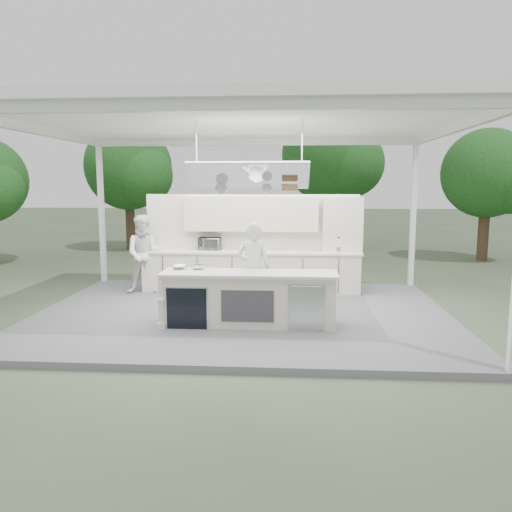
# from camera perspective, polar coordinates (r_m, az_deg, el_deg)

# --- Properties ---
(ground) EXTENTS (90.00, 90.00, 0.00)m
(ground) POSITION_cam_1_polar(r_m,az_deg,el_deg) (9.91, -1.50, -7.03)
(ground) COLOR #48583C
(ground) RESTS_ON ground
(stage_deck) EXTENTS (8.00, 6.00, 0.12)m
(stage_deck) POSITION_cam_1_polar(r_m,az_deg,el_deg) (9.89, -1.50, -6.69)
(stage_deck) COLOR #57575B
(stage_deck) RESTS_ON ground
(tent) EXTENTS (8.20, 6.20, 3.86)m
(tent) POSITION_cam_1_polar(r_m,az_deg,el_deg) (9.61, -1.57, 14.82)
(tent) COLOR white
(tent) RESTS_ON ground
(demo_island) EXTENTS (3.10, 0.79, 0.95)m
(demo_island) POSITION_cam_1_polar(r_m,az_deg,el_deg) (8.87, -0.93, -4.88)
(demo_island) COLOR beige
(demo_island) RESTS_ON stage_deck
(back_counter) EXTENTS (5.08, 0.72, 0.95)m
(back_counter) POSITION_cam_1_polar(r_m,az_deg,el_deg) (11.63, -0.60, -1.73)
(back_counter) COLOR beige
(back_counter) RESTS_ON stage_deck
(back_wall_unit) EXTENTS (5.05, 0.48, 2.25)m
(back_wall_unit) POSITION_cam_1_polar(r_m,az_deg,el_deg) (11.68, 1.65, 3.15)
(back_wall_unit) COLOR beige
(back_wall_unit) RESTS_ON stage_deck
(tree_cluster) EXTENTS (19.55, 9.40, 5.85)m
(tree_cluster) POSITION_cam_1_polar(r_m,az_deg,el_deg) (19.33, 0.83, 10.23)
(tree_cluster) COLOR #4B3525
(tree_cluster) RESTS_ON ground
(head_chef) EXTENTS (0.73, 0.55, 1.80)m
(head_chef) POSITION_cam_1_polar(r_m,az_deg,el_deg) (9.29, -0.24, -1.60)
(head_chef) COLOR silver
(head_chef) RESTS_ON stage_deck
(sous_chef) EXTENTS (1.00, 0.86, 1.80)m
(sous_chef) POSITION_cam_1_polar(r_m,az_deg,el_deg) (11.67, -12.59, 0.20)
(sous_chef) COLOR silver
(sous_chef) RESTS_ON stage_deck
(toaster_oven) EXTENTS (0.53, 0.36, 0.29)m
(toaster_oven) POSITION_cam_1_polar(r_m,az_deg,el_deg) (11.83, -5.28, 1.43)
(toaster_oven) COLOR #ADAFB4
(toaster_oven) RESTS_ON back_counter
(bowl_large) EXTENTS (0.31, 0.31, 0.07)m
(bowl_large) POSITION_cam_1_polar(r_m,az_deg,el_deg) (9.22, -8.74, -1.25)
(bowl_large) COLOR #B4B6BB
(bowl_large) RESTS_ON demo_island
(bowl_small) EXTENTS (0.34, 0.34, 0.08)m
(bowl_small) POSITION_cam_1_polar(r_m,az_deg,el_deg) (9.15, -6.62, -1.24)
(bowl_small) COLOR silver
(bowl_small) RESTS_ON demo_island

